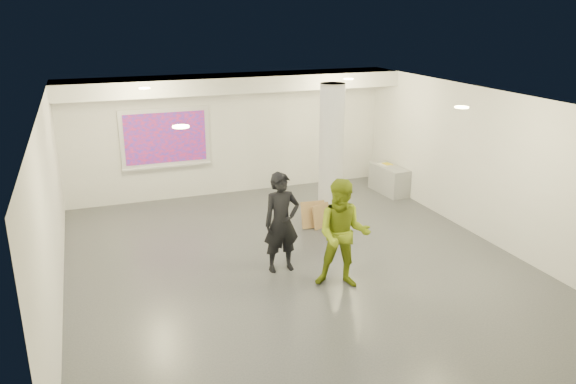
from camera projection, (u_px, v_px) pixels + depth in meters
name	position (u px, v px, depth m)	size (l,w,h in m)	color
floor	(296.00, 263.00, 10.32)	(8.00, 9.00, 0.01)	#3B3E43
ceiling	(296.00, 100.00, 9.39)	(8.00, 9.00, 0.01)	silver
wall_back	(230.00, 134.00, 13.86)	(8.00, 0.01, 3.00)	silver
wall_front	(451.00, 306.00, 5.84)	(8.00, 0.01, 3.00)	silver
wall_left	(51.00, 212.00, 8.53)	(0.01, 9.00, 3.00)	silver
wall_right	(483.00, 164.00, 11.17)	(0.01, 9.00, 3.00)	silver
soffit_band	(235.00, 83.00, 12.96)	(8.00, 1.10, 0.36)	silver
downlight_nw	(144.00, 88.00, 10.89)	(0.22, 0.22, 0.02)	#FCE992
downlight_ne	(348.00, 79.00, 12.35)	(0.22, 0.22, 0.02)	#FCE992
downlight_sw	(181.00, 127.00, 7.33)	(0.22, 0.22, 0.02)	#FCE992
downlight_se	(462.00, 107.00, 8.78)	(0.22, 0.22, 0.02)	#FCE992
column	(331.00, 154.00, 11.95)	(0.52, 0.52, 3.00)	silver
projection_screen	(165.00, 138.00, 13.28)	(2.10, 0.13, 1.42)	white
credenza	(389.00, 179.00, 14.18)	(0.49, 1.18, 0.69)	gray
papers_stack	(385.00, 164.00, 14.21)	(0.24, 0.31, 0.02)	silver
postit_pad	(387.00, 164.00, 14.22)	(0.19, 0.26, 0.03)	yellow
cardboard_back	(321.00, 216.00, 11.93)	(0.47, 0.04, 0.51)	#9D7748
cardboard_front	(313.00, 215.00, 11.94)	(0.52, 0.05, 0.57)	#9D7748
woman	(282.00, 222.00, 9.78)	(0.66, 0.43, 1.80)	black
man	(343.00, 234.00, 9.20)	(0.90, 0.70, 1.86)	olive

